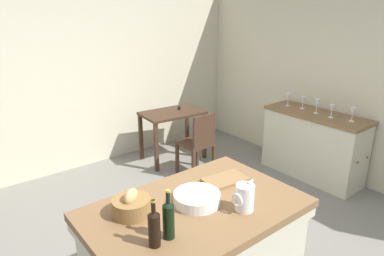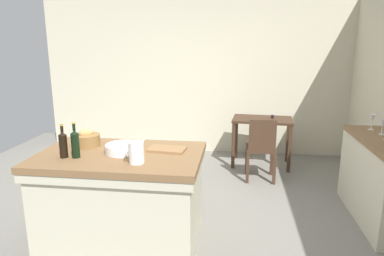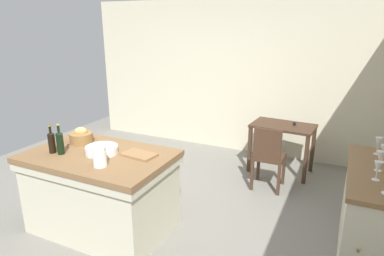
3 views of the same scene
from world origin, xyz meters
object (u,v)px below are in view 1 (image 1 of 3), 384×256
Objects in this scene: wine_glass_right at (303,100)px; wine_glass_far_left at (353,112)px; wine_bottle_amber at (154,228)px; wine_bottle_dark at (169,219)px; cutting_board at (225,180)px; wine_glass_middle at (317,104)px; side_cabinet at (313,145)px; wine_glass_far_right at (288,97)px; wine_glass_left at (332,109)px; wash_bowl at (197,198)px; writing_desk at (173,120)px; bread_basket at (131,205)px; pitcher at (245,197)px; wooden_chair at (198,142)px; island_table at (196,253)px.

wine_glass_far_left is at bearing -90.80° from wine_glass_right.
wine_glass_far_left is (3.10, 0.45, 0.02)m from wine_bottle_amber.
wine_bottle_dark is at bearing 5.75° from wine_bottle_amber.
wine_glass_middle is at bearing 15.08° from cutting_board.
wine_glass_far_right is (-0.00, 0.46, 0.57)m from side_cabinet.
wine_glass_left is 0.98× the size of wine_glass_right.
wine_bottle_dark is at bearing -159.24° from wine_glass_right.
wine_bottle_dark is 3.03m from wine_glass_far_left.
wash_bowl is at bearing -164.91° from side_cabinet.
writing_desk is 5.23× the size of wine_glass_far_right.
writing_desk is 5.40× the size of wine_glass_right.
wine_glass_far_left is at bearing 8.31° from wine_bottle_dark.
bread_basket is 0.74× the size of cutting_board.
writing_desk is 2.04m from wine_glass_middle.
wine_bottle_dark is (-0.58, 0.07, 0.03)m from pitcher.
wine_glass_far_left is (3.05, 0.08, 0.07)m from bread_basket.
wine_glass_far_left is 1.02× the size of wine_glass_left.
side_cabinet is 0.62m from wine_glass_right.
wine_glass_far_right reaches higher than wine_glass_far_left.
wine_glass_far_left is at bearing -87.19° from side_cabinet.
wine_glass_middle reaches higher than writing_desk.
wine_glass_far_right is at bearing -45.58° from writing_desk.
bread_basket is 0.84× the size of wine_bottle_amber.
wine_glass_far_left is at bearing 5.34° from wash_bowl.
wine_glass_far_right is at bearing 91.61° from wine_glass_far_left.
wine_bottle_dark reaches higher than wine_glass_far_right.
wooden_chair is 4.98× the size of wine_glass_far_right.
wine_bottle_amber is 3.32m from wine_glass_right.
wooden_chair is 2.22m from wash_bowl.
wash_bowl is (-0.20, 0.27, -0.06)m from pitcher.
cutting_board is 2.20m from wine_glass_left.
bread_basket is at bearing -169.99° from side_cabinet.
pitcher is 2.71m from wine_glass_right.
island_table is 1.12× the size of side_cabinet.
wine_bottle_dark is at bearing -81.20° from bread_basket.
side_cabinet reaches higher than wooden_chair.
island_table is 1.70× the size of wooden_chair.
wooden_chair is at bearing 46.62° from wine_bottle_dark.
pitcher is at bearing -52.77° from wash_bowl.
cutting_board reaches higher than writing_desk.
writing_desk is 2.21m from wine_glass_left.
wine_glass_far_right reaches higher than side_cabinet.
writing_desk is at bearing 85.71° from wooden_chair.
pitcher reaches higher than wine_glass_middle.
pitcher reaches higher than wine_glass_left.
wash_bowl is 0.46m from bread_basket.
island_table is at bearing -164.60° from side_cabinet.
writing_desk is at bearing 58.42° from wash_bowl.
bread_basket is at bearing 154.80° from island_table.
writing_desk is 5.52× the size of wine_glass_left.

